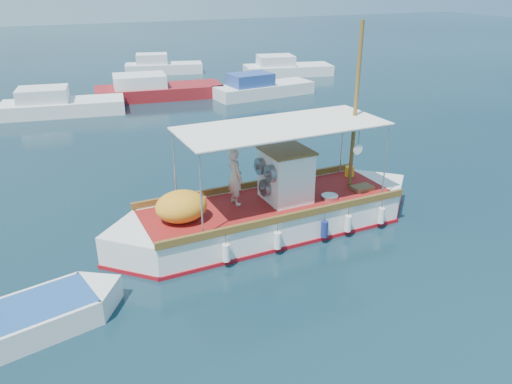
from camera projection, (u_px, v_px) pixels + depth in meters
name	position (u px, v px, depth m)	size (l,w,h in m)	color
ground	(296.00, 236.00, 15.67)	(160.00, 160.00, 0.00)	black
fishing_caique	(268.00, 214.00, 15.80)	(10.71, 3.25, 6.53)	white
bg_boat_nw	(60.00, 106.00, 29.16)	(7.13, 3.34, 1.80)	silver
bg_boat_n	(155.00, 91.00, 33.03)	(8.50, 3.72, 1.80)	maroon
bg_boat_ne	(261.00, 89.00, 33.53)	(7.03, 2.94, 1.80)	silver
bg_boat_e	(285.00, 69.00, 40.67)	(7.42, 3.96, 1.80)	silver
bg_boat_far_n	(162.00, 67.00, 41.45)	(6.55, 3.39, 1.80)	silver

